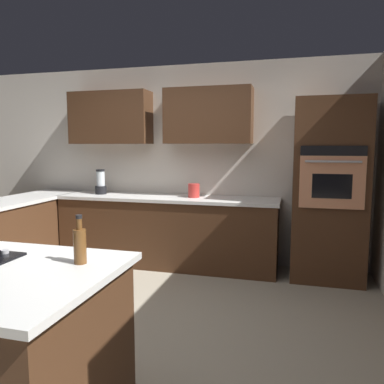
% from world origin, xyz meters
% --- Properties ---
extents(ground_plane, '(14.00, 14.00, 0.00)m').
position_xyz_m(ground_plane, '(0.00, 0.00, 0.00)').
color(ground_plane, '#9E937F').
extents(wall_back, '(6.00, 0.44, 2.60)m').
position_xyz_m(wall_back, '(0.07, -2.05, 1.45)').
color(wall_back, silver).
rests_on(wall_back, ground).
extents(lower_cabinets_back, '(2.80, 0.60, 0.86)m').
position_xyz_m(lower_cabinets_back, '(0.10, -1.72, 0.43)').
color(lower_cabinets_back, '#472B19').
rests_on(lower_cabinets_back, ground).
extents(countertop_back, '(2.84, 0.64, 0.04)m').
position_xyz_m(countertop_back, '(0.10, -1.72, 0.88)').
color(countertop_back, silver).
rests_on(countertop_back, lower_cabinets_back).
extents(wall_oven, '(0.80, 0.66, 2.07)m').
position_xyz_m(wall_oven, '(-1.85, -1.72, 1.04)').
color(wall_oven, '#472B19').
rests_on(wall_oven, ground).
extents(blender, '(0.15, 0.15, 0.33)m').
position_xyz_m(blender, '(1.05, -1.74, 1.04)').
color(blender, black).
rests_on(blender, countertop_back).
extents(kettle, '(0.15, 0.15, 0.17)m').
position_xyz_m(kettle, '(-0.25, -1.74, 0.99)').
color(kettle, red).
rests_on(kettle, countertop_back).
extents(second_bottle, '(0.07, 0.07, 0.27)m').
position_xyz_m(second_bottle, '(-0.33, 1.01, 1.01)').
color(second_bottle, brown).
rests_on(second_bottle, island_top).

